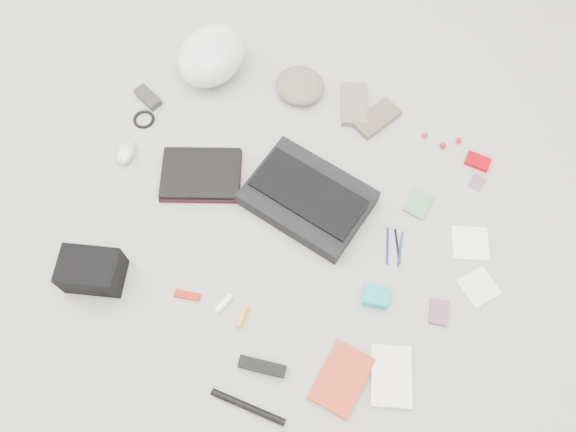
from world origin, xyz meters
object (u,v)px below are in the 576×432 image
at_px(laptop, 201,173).
at_px(camera_bag, 92,271).
at_px(accordion_wallet, 375,296).
at_px(bike_helmet, 211,56).
at_px(messenger_bag, 308,198).
at_px(book_red, 342,378).

bearing_deg(laptop, camera_bag, -129.64).
bearing_deg(accordion_wallet, laptop, 153.29).
xyz_separation_m(bike_helmet, accordion_wallet, (0.96, -0.71, -0.07)).
xyz_separation_m(messenger_bag, bike_helmet, (-0.60, 0.44, 0.06)).
relative_size(camera_bag, book_red, 0.93).
xyz_separation_m(laptop, book_red, (0.76, -0.52, -0.02)).
bearing_deg(book_red, camera_bag, -173.20).
distance_m(bike_helmet, camera_bag, 1.00).
bearing_deg(book_red, accordion_wallet, 94.41).
bearing_deg(messenger_bag, book_red, -46.96).
height_order(camera_bag, book_red, camera_bag).
xyz_separation_m(camera_bag, accordion_wallet, (0.95, 0.30, -0.04)).
height_order(bike_helmet, camera_bag, bike_helmet).
bearing_deg(book_red, bike_helmet, 140.33).
height_order(messenger_bag, camera_bag, camera_bag).
relative_size(bike_helmet, camera_bag, 1.57).
xyz_separation_m(messenger_bag, accordion_wallet, (0.36, -0.27, -0.01)).
height_order(bike_helmet, accordion_wallet, bike_helmet).
relative_size(camera_bag, accordion_wallet, 2.31).
bearing_deg(bike_helmet, camera_bag, -78.18).
bearing_deg(accordion_wallet, messenger_bag, 132.04).
distance_m(messenger_bag, book_red, 0.67).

